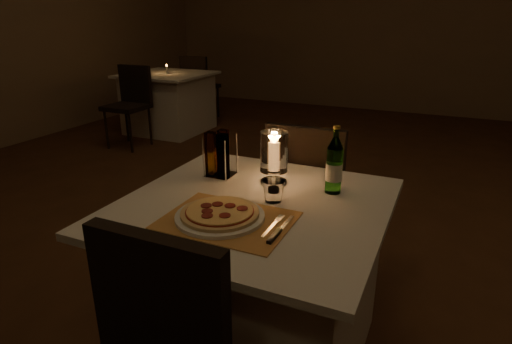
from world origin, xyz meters
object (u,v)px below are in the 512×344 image
at_px(main_table, 254,283).
at_px(plate, 220,216).
at_px(pizza, 220,212).
at_px(hurricane_candle, 274,154).
at_px(water_bottle, 334,166).
at_px(neighbor_table_left, 169,102).
at_px(chair_far, 309,186).
at_px(tumbler, 273,191).

distance_m(main_table, plate, 0.42).
xyz_separation_m(pizza, hurricane_candle, (0.04, 0.40, 0.11)).
relative_size(water_bottle, neighbor_table_left, 0.28).
relative_size(hurricane_candle, neighbor_table_left, 0.23).
xyz_separation_m(pizza, water_bottle, (0.30, 0.41, 0.09)).
bearing_deg(hurricane_candle, water_bottle, 1.45).
xyz_separation_m(main_table, chair_far, (-0.00, 0.71, 0.18)).
xyz_separation_m(main_table, pizza, (-0.05, -0.18, 0.39)).
distance_m(plate, pizza, 0.02).
xyz_separation_m(chair_far, water_bottle, (0.25, -0.49, 0.30)).
xyz_separation_m(plate, neighbor_table_left, (-2.59, 3.31, -0.38)).
distance_m(chair_far, plate, 0.92).
height_order(chair_far, pizza, chair_far).
distance_m(pizza, tumbler, 0.25).
xyz_separation_m(main_table, tumbler, (0.06, 0.04, 0.41)).
relative_size(chair_far, hurricane_candle, 3.95).
height_order(main_table, chair_far, chair_far).
bearing_deg(tumbler, chair_far, 95.45).
bearing_deg(chair_far, pizza, -93.20).
bearing_deg(neighbor_table_left, tumbler, -48.73).
xyz_separation_m(water_bottle, neighbor_table_left, (-2.89, 2.90, -0.48)).
bearing_deg(chair_far, neighbor_table_left, 137.60).
distance_m(chair_far, hurricane_candle, 0.59).
relative_size(chair_far, water_bottle, 3.22).
distance_m(plate, hurricane_candle, 0.42).
xyz_separation_m(main_table, neighbor_table_left, (-2.64, 3.13, 0.00)).
xyz_separation_m(plate, pizza, (-0.00, -0.00, 0.02)).
bearing_deg(water_bottle, hurricane_candle, -178.55).
bearing_deg(pizza, chair_far, 86.80).
relative_size(plate, tumbler, 3.74).
distance_m(plate, neighbor_table_left, 4.22).
bearing_deg(chair_far, main_table, -90.00).
relative_size(plate, water_bottle, 1.15).
height_order(main_table, plate, plate).
bearing_deg(chair_far, water_bottle, -62.69).
height_order(chair_far, plate, chair_far).
relative_size(main_table, plate, 3.12).
bearing_deg(main_table, tumbler, 33.64).
bearing_deg(neighbor_table_left, hurricane_candle, -47.80).
bearing_deg(main_table, pizza, -105.53).
xyz_separation_m(main_table, water_bottle, (0.25, 0.23, 0.48)).
xyz_separation_m(chair_far, tumbler, (0.06, -0.67, 0.23)).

